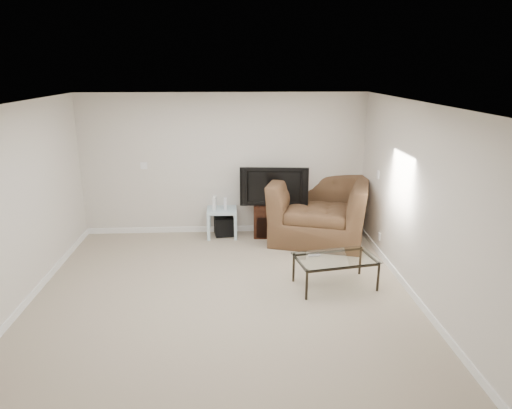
{
  "coord_description": "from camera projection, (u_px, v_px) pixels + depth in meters",
  "views": [
    {
      "loc": [
        0.15,
        -5.43,
        2.92
      ],
      "look_at": [
        0.5,
        1.2,
        0.9
      ],
      "focal_mm": 32.0,
      "sensor_mm": 36.0,
      "label": 1
    }
  ],
  "objects": [
    {
      "name": "subwoofer",
      "position": [
        224.0,
        226.0,
        8.18
      ],
      "size": [
        0.37,
        0.37,
        0.33
      ],
      "primitive_type": "cube",
      "rotation": [
        0.0,
        0.0,
        0.14
      ],
      "color": "black",
      "rests_on": "floor"
    },
    {
      "name": "recliner",
      "position": [
        319.0,
        200.0,
        7.87
      ],
      "size": [
        1.86,
        1.49,
        1.42
      ],
      "primitive_type": "imported",
      "rotation": [
        0.0,
        0.0,
        -0.3
      ],
      "color": "brown",
      "rests_on": "floor"
    },
    {
      "name": "wall_left",
      "position": [
        15.0,
        209.0,
        5.54
      ],
      "size": [
        0.02,
        5.0,
        2.5
      ],
      "primitive_type": "cube",
      "color": "silver",
      "rests_on": "ground"
    },
    {
      "name": "wall_back",
      "position": [
        224.0,
        165.0,
        8.06
      ],
      "size": [
        5.0,
        0.02,
        2.5
      ],
      "primitive_type": "cube",
      "color": "silver",
      "rests_on": "ground"
    },
    {
      "name": "dvd_player",
      "position": [
        274.0,
        209.0,
        8.07
      ],
      "size": [
        0.45,
        0.33,
        0.06
      ],
      "primitive_type": "cube",
      "rotation": [
        0.0,
        0.0,
        -0.06
      ],
      "color": "black",
      "rests_on": "tv_stand"
    },
    {
      "name": "game_console",
      "position": [
        215.0,
        203.0,
        8.0
      ],
      "size": [
        0.07,
        0.17,
        0.23
      ],
      "primitive_type": "cube",
      "rotation": [
        0.0,
        0.0,
        -0.08
      ],
      "color": "white",
      "rests_on": "side_table"
    },
    {
      "name": "plate_right_switch",
      "position": [
        378.0,
        175.0,
        7.32
      ],
      "size": [
        0.02,
        0.09,
        0.13
      ],
      "primitive_type": "cube",
      "color": "white",
      "rests_on": "wall_right"
    },
    {
      "name": "ceiling",
      "position": [
        219.0,
        104.0,
        5.3
      ],
      "size": [
        5.0,
        5.0,
        0.0
      ],
      "primitive_type": "plane",
      "color": "white",
      "rests_on": "ground"
    },
    {
      "name": "remote",
      "position": [
        314.0,
        255.0,
        6.23
      ],
      "size": [
        0.18,
        0.07,
        0.02
      ],
      "primitive_type": "cube",
      "rotation": [
        0.0,
        0.0,
        0.12
      ],
      "color": "#B2B2B7",
      "rests_on": "coffee_table"
    },
    {
      "name": "plate_back",
      "position": [
        144.0,
        166.0,
        7.97
      ],
      "size": [
        0.12,
        0.02,
        0.12
      ],
      "primitive_type": "cube",
      "color": "white",
      "rests_on": "wall_back"
    },
    {
      "name": "game_case",
      "position": [
        225.0,
        204.0,
        8.02
      ],
      "size": [
        0.05,
        0.15,
        0.2
      ],
      "primitive_type": "cube",
      "rotation": [
        0.0,
        0.0,
        -0.01
      ],
      "color": "silver",
      "rests_on": "side_table"
    },
    {
      "name": "side_table",
      "position": [
        222.0,
        222.0,
        8.13
      ],
      "size": [
        0.53,
        0.53,
        0.5
      ],
      "primitive_type": null,
      "rotation": [
        0.0,
        0.0,
        0.01
      ],
      "color": "#ACC3D1",
      "rests_on": "floor"
    },
    {
      "name": "plate_right_outlet",
      "position": [
        379.0,
        237.0,
        7.31
      ],
      "size": [
        0.02,
        0.08,
        0.12
      ],
      "primitive_type": "cube",
      "color": "white",
      "rests_on": "wall_right"
    },
    {
      "name": "coffee_table",
      "position": [
        335.0,
        272.0,
        6.25
      ],
      "size": [
        1.19,
        0.81,
        0.43
      ],
      "primitive_type": null,
      "rotation": [
        0.0,
        0.0,
        0.18
      ],
      "color": "black",
      "rests_on": "floor"
    },
    {
      "name": "floor",
      "position": [
        223.0,
        296.0,
        6.03
      ],
      "size": [
        5.0,
        5.0,
        0.0
      ],
      "primitive_type": "plane",
      "color": "tan",
      "rests_on": "ground"
    },
    {
      "name": "tv_stand",
      "position": [
        274.0,
        219.0,
        8.17
      ],
      "size": [
        0.74,
        0.54,
        0.59
      ],
      "primitive_type": null,
      "rotation": [
        0.0,
        0.0,
        -0.06
      ],
      "color": "black",
      "rests_on": "floor"
    },
    {
      "name": "television",
      "position": [
        274.0,
        185.0,
        7.95
      ],
      "size": [
        1.11,
        0.32,
        0.68
      ],
      "primitive_type": "imported",
      "rotation": [
        0.0,
        0.0,
        -0.09
      ],
      "color": "black",
      "rests_on": "tv_stand"
    },
    {
      "name": "wall_right",
      "position": [
        418.0,
        203.0,
        5.79
      ],
      "size": [
        0.02,
        5.0,
        2.5
      ],
      "primitive_type": "cube",
      "color": "silver",
      "rests_on": "ground"
    }
  ]
}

